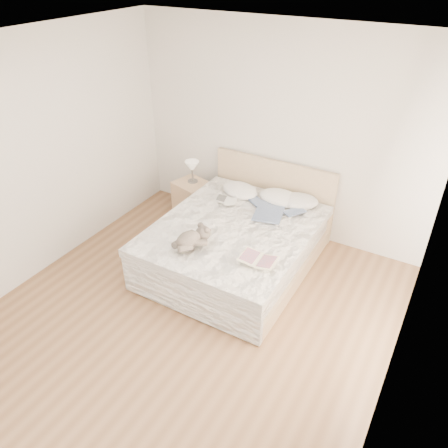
{
  "coord_description": "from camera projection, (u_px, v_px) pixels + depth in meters",
  "views": [
    {
      "loc": [
        2.03,
        -2.64,
        3.35
      ],
      "look_at": [
        -0.11,
        1.05,
        0.62
      ],
      "focal_mm": 35.0,
      "sensor_mm": 36.0,
      "label": 1
    }
  ],
  "objects": [
    {
      "name": "floor",
      "position": [
        183.0,
        323.0,
        4.59
      ],
      "size": [
        4.0,
        4.5,
        0.0
      ],
      "primitive_type": "cube",
      "color": "brown",
      "rests_on": "ground"
    },
    {
      "name": "ceiling",
      "position": [
        164.0,
        53.0,
        3.13
      ],
      "size": [
        4.0,
        4.5,
        0.0
      ],
      "primitive_type": "cube",
      "color": "white",
      "rests_on": "ground"
    },
    {
      "name": "wall_back",
      "position": [
        279.0,
        133.0,
        5.5
      ],
      "size": [
        4.0,
        0.02,
        2.7
      ],
      "primitive_type": "cube",
      "color": "silver",
      "rests_on": "ground"
    },
    {
      "name": "wall_left",
      "position": [
        24.0,
        165.0,
        4.71
      ],
      "size": [
        0.02,
        4.5,
        2.7
      ],
      "primitive_type": "cube",
      "color": "silver",
      "rests_on": "ground"
    },
    {
      "name": "wall_right",
      "position": [
        411.0,
        288.0,
        3.02
      ],
      "size": [
        0.02,
        4.5,
        2.7
      ],
      "primitive_type": "cube",
      "color": "silver",
      "rests_on": "ground"
    },
    {
      "name": "window",
      "position": [
        420.0,
        254.0,
        3.19
      ],
      "size": [
        0.02,
        1.3,
        1.1
      ],
      "primitive_type": "cube",
      "color": "white",
      "rests_on": "wall_right"
    },
    {
      "name": "bed",
      "position": [
        238.0,
        243.0,
        5.29
      ],
      "size": [
        1.72,
        2.14,
        1.0
      ],
      "color": "tan",
      "rests_on": "floor"
    },
    {
      "name": "nightstand",
      "position": [
        192.0,
        200.0,
        6.23
      ],
      "size": [
        0.54,
        0.5,
        0.56
      ],
      "primitive_type": "cube",
      "rotation": [
        0.0,
        0.0,
        -0.27
      ],
      "color": "tan",
      "rests_on": "floor"
    },
    {
      "name": "table_lamp",
      "position": [
        192.0,
        167.0,
        5.99
      ],
      "size": [
        0.2,
        0.2,
        0.31
      ],
      "color": "#4E4943",
      "rests_on": "nightstand"
    },
    {
      "name": "pillow_left",
      "position": [
        240.0,
        190.0,
        5.72
      ],
      "size": [
        0.62,
        0.52,
        0.16
      ],
      "primitive_type": "ellipsoid",
      "rotation": [
        0.0,
        0.0,
        -0.32
      ],
      "color": "white",
      "rests_on": "bed"
    },
    {
      "name": "pillow_middle",
      "position": [
        280.0,
        198.0,
        5.55
      ],
      "size": [
        0.59,
        0.44,
        0.17
      ],
      "primitive_type": "ellipsoid",
      "rotation": [
        0.0,
        0.0,
        -0.1
      ],
      "color": "white",
      "rests_on": "bed"
    },
    {
      "name": "pillow_right",
      "position": [
        297.0,
        201.0,
        5.48
      ],
      "size": [
        0.63,
        0.55,
        0.16
      ],
      "primitive_type": "ellipsoid",
      "rotation": [
        0.0,
        0.0,
        0.42
      ],
      "color": "silver",
      "rests_on": "bed"
    },
    {
      "name": "blouse",
      "position": [
        269.0,
        212.0,
        5.28
      ],
      "size": [
        0.64,
        0.66,
        0.02
      ],
      "primitive_type": null,
      "rotation": [
        0.0,
        0.0,
        0.23
      ],
      "color": "#435375",
      "rests_on": "bed"
    },
    {
      "name": "photo_book",
      "position": [
        226.0,
        201.0,
        5.51
      ],
      "size": [
        0.33,
        0.27,
        0.02
      ],
      "primitive_type": "cube",
      "rotation": [
        0.0,
        0.0,
        0.28
      ],
      "color": "white",
      "rests_on": "bed"
    },
    {
      "name": "childrens_book",
      "position": [
        258.0,
        260.0,
        4.47
      ],
      "size": [
        0.41,
        0.29,
        0.03
      ],
      "primitive_type": "cube",
      "rotation": [
        0.0,
        0.0,
        0.05
      ],
      "color": "#FCF5CC",
      "rests_on": "bed"
    },
    {
      "name": "teddy_bear",
      "position": [
        189.0,
        245.0,
        4.66
      ],
      "size": [
        0.38,
        0.45,
        0.2
      ],
      "primitive_type": null,
      "rotation": [
        0.0,
        0.0,
        -0.32
      ],
      "color": "brown",
      "rests_on": "bed"
    }
  ]
}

